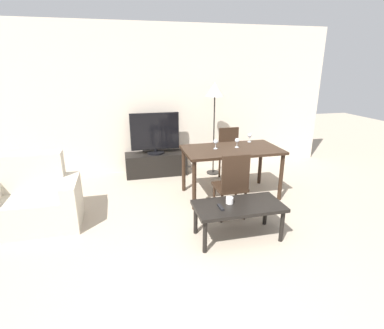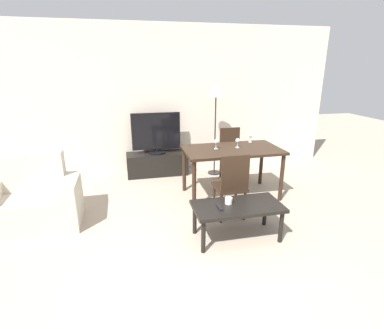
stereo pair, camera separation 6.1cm
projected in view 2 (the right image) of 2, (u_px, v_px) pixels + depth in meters
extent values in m
plane|color=tan|center=(196.00, 293.00, 2.73)|extent=(18.00, 18.00, 0.00)
cube|color=beige|center=(152.00, 101.00, 5.56)|extent=(7.10, 0.06, 2.70)
cube|color=beige|center=(35.00, 211.00, 3.82)|extent=(0.74, 0.66, 0.42)
cube|color=beige|center=(34.00, 171.00, 3.89)|extent=(0.74, 0.20, 0.50)
cube|color=beige|center=(73.00, 201.00, 3.89)|extent=(0.18, 0.66, 0.60)
cube|color=black|center=(157.00, 164.00, 5.67)|extent=(1.13, 0.43, 0.41)
cylinder|color=black|center=(157.00, 152.00, 5.59)|extent=(0.31, 0.31, 0.03)
cylinder|color=black|center=(157.00, 150.00, 5.58)|extent=(0.04, 0.04, 0.05)
cube|color=black|center=(156.00, 131.00, 5.47)|extent=(0.89, 0.04, 0.68)
cube|color=black|center=(156.00, 131.00, 5.45)|extent=(0.85, 0.01, 0.64)
cube|color=black|center=(238.00, 206.00, 3.50)|extent=(1.04, 0.52, 0.04)
cylinder|color=black|center=(203.00, 237.00, 3.28)|extent=(0.05, 0.05, 0.39)
cylinder|color=black|center=(281.00, 227.00, 3.47)|extent=(0.05, 0.05, 0.39)
cylinder|color=black|center=(195.00, 219.00, 3.66)|extent=(0.05, 0.05, 0.39)
cylinder|color=black|center=(265.00, 211.00, 3.85)|extent=(0.05, 0.05, 0.39)
cube|color=black|center=(232.00, 150.00, 4.57)|extent=(1.48, 0.82, 0.04)
cylinder|color=black|center=(194.00, 186.00, 4.22)|extent=(0.06, 0.06, 0.73)
cylinder|color=black|center=(282.00, 178.00, 4.51)|extent=(0.06, 0.06, 0.73)
cylinder|color=black|center=(184.00, 170.00, 4.87)|extent=(0.06, 0.06, 0.73)
cylinder|color=black|center=(261.00, 164.00, 5.16)|extent=(0.06, 0.06, 0.73)
cube|color=black|center=(229.00, 187.00, 4.02)|extent=(0.40, 0.40, 0.04)
cylinder|color=black|center=(214.00, 198.00, 4.21)|extent=(0.04, 0.04, 0.41)
cylinder|color=black|center=(236.00, 196.00, 4.28)|extent=(0.04, 0.04, 0.41)
cylinder|color=black|center=(221.00, 208.00, 3.91)|extent=(0.04, 0.04, 0.41)
cylinder|color=black|center=(244.00, 206.00, 3.98)|extent=(0.04, 0.04, 0.41)
cube|color=black|center=(235.00, 174.00, 3.77)|extent=(0.37, 0.04, 0.48)
cube|color=black|center=(232.00, 157.00, 5.32)|extent=(0.40, 0.40, 0.04)
cylinder|color=black|center=(226.00, 173.00, 5.20)|extent=(0.04, 0.04, 0.41)
cylinder|color=black|center=(244.00, 171.00, 5.27)|extent=(0.04, 0.04, 0.41)
cylinder|color=black|center=(221.00, 167.00, 5.50)|extent=(0.04, 0.04, 0.41)
cylinder|color=black|center=(237.00, 166.00, 5.57)|extent=(0.04, 0.04, 0.41)
cube|color=black|center=(230.00, 141.00, 5.40)|extent=(0.37, 0.04, 0.48)
cylinder|color=black|center=(214.00, 173.00, 5.77)|extent=(0.24, 0.24, 0.02)
cylinder|color=black|center=(215.00, 136.00, 5.54)|extent=(0.02, 0.02, 1.43)
cone|color=beige|center=(216.00, 89.00, 5.28)|extent=(0.32, 0.32, 0.24)
cube|color=black|center=(219.00, 207.00, 3.41)|extent=(0.04, 0.15, 0.02)
cylinder|color=white|center=(229.00, 201.00, 3.51)|extent=(0.09, 0.09, 0.08)
cylinder|color=silver|center=(216.00, 149.00, 4.54)|extent=(0.06, 0.06, 0.01)
cylinder|color=silver|center=(216.00, 146.00, 4.53)|extent=(0.01, 0.01, 0.07)
sphere|color=silver|center=(216.00, 142.00, 4.51)|extent=(0.07, 0.07, 0.07)
cylinder|color=silver|center=(250.00, 142.00, 4.94)|extent=(0.06, 0.06, 0.01)
cylinder|color=silver|center=(250.00, 140.00, 4.92)|extent=(0.01, 0.01, 0.07)
sphere|color=silver|center=(251.00, 136.00, 4.90)|extent=(0.07, 0.07, 0.07)
cylinder|color=silver|center=(237.00, 147.00, 4.61)|extent=(0.06, 0.06, 0.01)
cylinder|color=silver|center=(237.00, 145.00, 4.60)|extent=(0.01, 0.01, 0.07)
sphere|color=silver|center=(238.00, 141.00, 4.58)|extent=(0.07, 0.07, 0.07)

